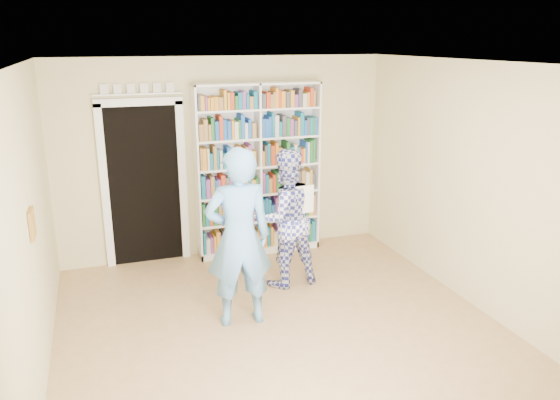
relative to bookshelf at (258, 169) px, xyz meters
name	(u,v)px	position (x,y,z in m)	size (l,w,h in m)	color
floor	(286,337)	(-0.42, -2.34, -1.19)	(5.00, 5.00, 0.00)	#A0774D
ceiling	(287,64)	(-0.42, -2.34, 1.51)	(5.00, 5.00, 0.00)	white
wall_back	(225,158)	(-0.42, 0.16, 0.16)	(4.50, 4.50, 0.00)	beige
wall_left	(28,237)	(-2.67, -2.34, 0.16)	(5.00, 5.00, 0.00)	beige
wall_right	(483,190)	(1.83, -2.34, 0.16)	(5.00, 5.00, 0.00)	beige
bookshelf	(258,169)	(0.00, 0.00, 0.00)	(1.72, 0.32, 2.36)	white
doorway	(144,177)	(-1.52, 0.13, -0.01)	(1.10, 0.08, 2.43)	black
wall_art	(32,224)	(-2.65, -2.14, 0.21)	(0.03, 0.25, 0.25)	brown
man_blue	(239,238)	(-0.77, -1.89, -0.24)	(0.69, 0.46, 1.90)	#619CD8
man_plaid	(285,218)	(0.00, -1.13, -0.35)	(0.82, 0.64, 1.69)	navy
paper_sheet	(305,199)	(0.17, -1.33, -0.08)	(0.23, 0.01, 0.33)	white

